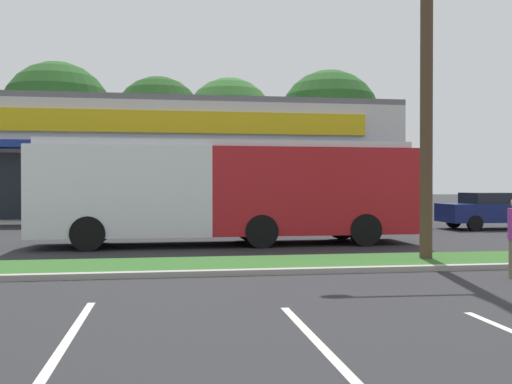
{
  "coord_description": "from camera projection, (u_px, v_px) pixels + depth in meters",
  "views": [
    {
      "loc": [
        -3.22,
        0.84,
        1.87
      ],
      "look_at": [
        -0.58,
        18.1,
        1.68
      ],
      "focal_mm": 40.61,
      "sensor_mm": 36.0,
      "label": 1
    }
  ],
  "objects": [
    {
      "name": "tree_mid_left",
      "position": [
        158.0,
        122.0,
        44.42
      ],
      "size": [
        6.88,
        6.88,
        10.24
      ],
      "color": "#473323",
      "rests_on": "ground_plane"
    },
    {
      "name": "city_bus",
      "position": [
        227.0,
        189.0,
        18.34
      ],
      "size": [
        11.95,
        2.82,
        3.25
      ],
      "rotation": [
        0.0,
        0.0,
        3.16
      ],
      "color": "#AD191E",
      "rests_on": "ground_plane"
    },
    {
      "name": "tree_mid_right",
      "position": [
        329.0,
        121.0,
        46.0
      ],
      "size": [
        8.11,
        8.11,
        11.05
      ],
      "color": "#473323",
      "rests_on": "ground_plane"
    },
    {
      "name": "utility_pole",
      "position": [
        421.0,
        45.0,
        13.89
      ],
      "size": [
        3.03,
        2.4,
        9.83
      ],
      "color": "#4C3826",
      "rests_on": "ground_plane"
    },
    {
      "name": "tree_mid",
      "position": [
        229.0,
        123.0,
        43.74
      ],
      "size": [
        6.81,
        6.81,
        10.02
      ],
      "color": "#473323",
      "rests_on": "ground_plane"
    },
    {
      "name": "parking_stripe_1",
      "position": [
        327.0,
        352.0,
        6.45
      ],
      "size": [
        0.12,
        4.8,
        0.01
      ],
      "primitive_type": "cube",
      "color": "silver",
      "rests_on": "ground_plane"
    },
    {
      "name": "car_4",
      "position": [
        495.0,
        210.0,
        24.92
      ],
      "size": [
        4.71,
        2.02,
        1.57
      ],
      "color": "navy",
      "rests_on": "ground_plane"
    },
    {
      "name": "grass_median",
      "position": [
        307.0,
        263.0,
        13.51
      ],
      "size": [
        56.0,
        2.2,
        0.12
      ],
      "primitive_type": "cube",
      "color": "#2D5B23",
      "rests_on": "ground_plane"
    },
    {
      "name": "parking_stripe_0",
      "position": [
        65.0,
        343.0,
        6.83
      ],
      "size": [
        0.12,
        4.8,
        0.01
      ],
      "primitive_type": "cube",
      "color": "silver",
      "rests_on": "ground_plane"
    },
    {
      "name": "tree_left",
      "position": [
        57.0,
        117.0,
        41.58
      ],
      "size": [
        7.82,
        7.82,
        10.77
      ],
      "color": "#473323",
      "rests_on": "ground_plane"
    },
    {
      "name": "curb_lip",
      "position": [
        321.0,
        271.0,
        12.31
      ],
      "size": [
        56.0,
        0.24,
        0.12
      ],
      "primitive_type": "cube",
      "color": "#99968C",
      "rests_on": "ground_plane"
    },
    {
      "name": "storefront_building",
      "position": [
        185.0,
        163.0,
        34.15
      ],
      "size": [
        23.01,
        11.82,
        6.47
      ],
      "color": "beige",
      "rests_on": "ground_plane"
    }
  ]
}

